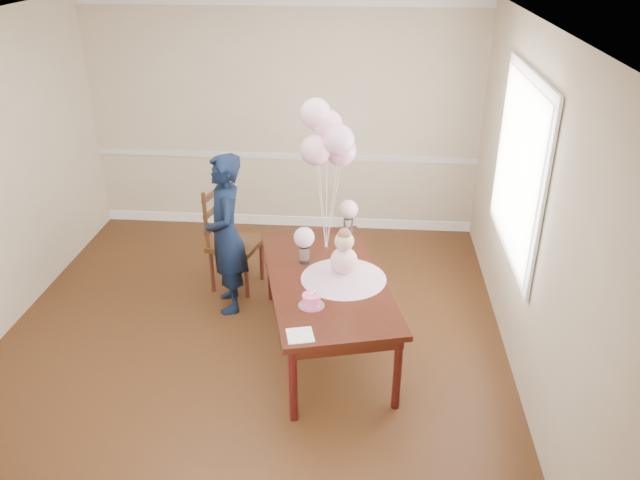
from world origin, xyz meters
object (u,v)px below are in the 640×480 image
Objects in this scene: dining_table_top at (326,279)px; birthday_cake at (311,300)px; dining_chair_seat at (236,244)px; woman at (226,234)px.

birthday_cake is (-0.08, -0.45, 0.08)m from dining_table_top.
dining_chair_seat is 0.49m from woman.
birthday_cake is 1.71m from dining_chair_seat.
woman is (-0.89, 1.04, 0.02)m from birthday_cake.
woman is at bearing 130.63° from birthday_cake.
woman is at bearing -74.98° from dining_chair_seat.
dining_chair_seat is at bearing 120.79° from dining_table_top.
dining_table_top reaches higher than dining_chair_seat.
woman reaches higher than birthday_cake.
birthday_cake is 0.09× the size of woman.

